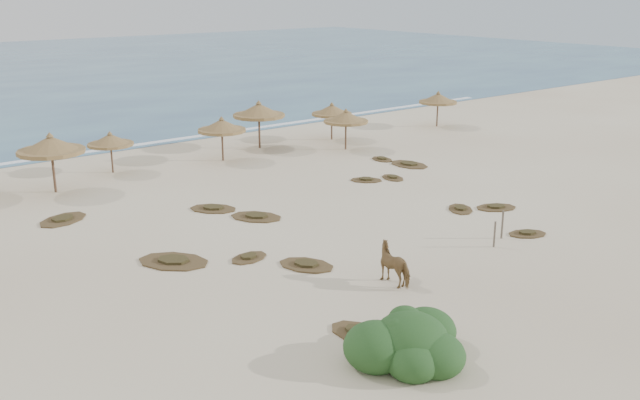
# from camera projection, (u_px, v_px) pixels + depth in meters

# --- Properties ---
(ground) EXTENTS (160.00, 160.00, 0.00)m
(ground) POSITION_uv_depth(u_px,v_px,m) (393.00, 265.00, 27.26)
(ground) COLOR beige
(ground) RESTS_ON ground
(foam_line) EXTENTS (70.00, 0.60, 0.01)m
(foam_line) POSITION_uv_depth(u_px,v_px,m) (118.00, 148.00, 46.81)
(foam_line) COLOR white
(foam_line) RESTS_ON ground
(palapa_1) EXTENTS (3.39, 3.39, 3.16)m
(palapa_1) POSITION_uv_depth(u_px,v_px,m) (51.00, 146.00, 36.14)
(palapa_1) COLOR brown
(palapa_1) RESTS_ON ground
(palapa_2) EXTENTS (3.29, 3.29, 2.41)m
(palapa_2) POSITION_uv_depth(u_px,v_px,m) (110.00, 140.00, 40.15)
(palapa_2) COLOR brown
(palapa_2) RESTS_ON ground
(palapa_3) EXTENTS (3.78, 3.78, 2.74)m
(palapa_3) POSITION_uv_depth(u_px,v_px,m) (222.00, 126.00, 42.83)
(palapa_3) COLOR brown
(palapa_3) RESTS_ON ground
(palapa_4) EXTENTS (3.55, 3.55, 3.15)m
(palapa_4) POSITION_uv_depth(u_px,v_px,m) (259.00, 111.00, 46.07)
(palapa_4) COLOR brown
(palapa_4) RESTS_ON ground
(palapa_5) EXTENTS (3.13, 3.13, 2.59)m
(palapa_5) POSITION_uv_depth(u_px,v_px,m) (332.00, 111.00, 48.80)
(palapa_5) COLOR brown
(palapa_5) RESTS_ON ground
(palapa_6) EXTENTS (2.90, 2.90, 2.69)m
(palapa_6) POSITION_uv_depth(u_px,v_px,m) (346.00, 118.00, 45.79)
(palapa_6) COLOR brown
(palapa_6) RESTS_ON ground
(palapa_7) EXTENTS (3.05, 3.05, 2.69)m
(palapa_7) POSITION_uv_depth(u_px,v_px,m) (438.00, 99.00, 53.33)
(palapa_7) COLOR brown
(palapa_7) RESTS_ON ground
(horse) EXTENTS (0.81, 1.71, 1.43)m
(horse) POSITION_uv_depth(u_px,v_px,m) (396.00, 264.00, 25.46)
(horse) COLOR olive
(horse) RESTS_ON ground
(fence_post_near) EXTENTS (0.10, 0.10, 1.10)m
(fence_post_near) POSITION_uv_depth(u_px,v_px,m) (495.00, 234.00, 28.99)
(fence_post_near) COLOR #6D6051
(fence_post_near) RESTS_ON ground
(fence_post_far) EXTENTS (0.12, 0.12, 1.21)m
(fence_post_far) POSITION_uv_depth(u_px,v_px,m) (502.00, 225.00, 29.97)
(fence_post_far) COLOR #6D6051
(fence_post_far) RESTS_ON ground
(bush) EXTENTS (3.73, 3.28, 1.67)m
(bush) POSITION_uv_depth(u_px,v_px,m) (409.00, 343.00, 20.21)
(bush) COLOR #294F21
(bush) RESTS_ON ground
(scrub_1) EXTENTS (3.17, 3.43, 0.16)m
(scrub_1) POSITION_uv_depth(u_px,v_px,m) (173.00, 261.00, 27.53)
(scrub_1) COLOR brown
(scrub_1) RESTS_ON ground
(scrub_2) EXTENTS (1.83, 1.39, 0.16)m
(scrub_2) POSITION_uv_depth(u_px,v_px,m) (249.00, 257.00, 27.89)
(scrub_2) COLOR brown
(scrub_2) RESTS_ON ground
(scrub_3) EXTENTS (2.67, 2.91, 0.16)m
(scrub_3) POSITION_uv_depth(u_px,v_px,m) (256.00, 217.00, 32.80)
(scrub_3) COLOR brown
(scrub_3) RESTS_ON ground
(scrub_4) EXTENTS (1.95, 2.05, 0.16)m
(scrub_4) POSITION_uv_depth(u_px,v_px,m) (460.00, 209.00, 33.93)
(scrub_4) COLOR brown
(scrub_4) RESTS_ON ground
(scrub_5) EXTENTS (1.79, 2.63, 0.16)m
(scrub_5) POSITION_uv_depth(u_px,v_px,m) (409.00, 164.00, 42.33)
(scrub_5) COLOR brown
(scrub_5) RESTS_ON ground
(scrub_6) EXTENTS (2.93, 2.58, 0.16)m
(scrub_6) POSITION_uv_depth(u_px,v_px,m) (63.00, 219.00, 32.41)
(scrub_6) COLOR brown
(scrub_6) RESTS_ON ground
(scrub_7) EXTENTS (2.02, 2.01, 0.16)m
(scrub_7) POSITION_uv_depth(u_px,v_px,m) (366.00, 180.00, 38.97)
(scrub_7) COLOR brown
(scrub_7) RESTS_ON ground
(scrub_9) EXTENTS (2.26, 2.63, 0.16)m
(scrub_9) POSITION_uv_depth(u_px,v_px,m) (306.00, 265.00, 27.16)
(scrub_9) COLOR brown
(scrub_9) RESTS_ON ground
(scrub_10) EXTENTS (1.27, 1.74, 0.16)m
(scrub_10) POSITION_uv_depth(u_px,v_px,m) (382.00, 159.00, 43.60)
(scrub_10) COLOR brown
(scrub_10) RESTS_ON ground
(scrub_11) EXTENTS (1.55, 2.08, 0.16)m
(scrub_11) POSITION_uv_depth(u_px,v_px,m) (357.00, 332.00, 21.92)
(scrub_11) COLOR brown
(scrub_11) RESTS_ON ground
(scrub_12) EXTENTS (1.99, 1.72, 0.16)m
(scrub_12) POSITION_uv_depth(u_px,v_px,m) (527.00, 233.00, 30.57)
(scrub_12) COLOR brown
(scrub_12) RESTS_ON ground
(scrub_13) EXTENTS (2.58, 2.71, 0.16)m
(scrub_13) POSITION_uv_depth(u_px,v_px,m) (213.00, 208.00, 33.99)
(scrub_13) COLOR brown
(scrub_13) RESTS_ON ground
(scrub_14) EXTENTS (1.35, 1.76, 0.16)m
(scrub_14) POSITION_uv_depth(u_px,v_px,m) (393.00, 178.00, 39.42)
(scrub_14) COLOR brown
(scrub_14) RESTS_ON ground
(scrub_15) EXTENTS (2.34, 2.01, 0.16)m
(scrub_15) POSITION_uv_depth(u_px,v_px,m) (496.00, 207.00, 34.18)
(scrub_15) COLOR brown
(scrub_15) RESTS_ON ground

